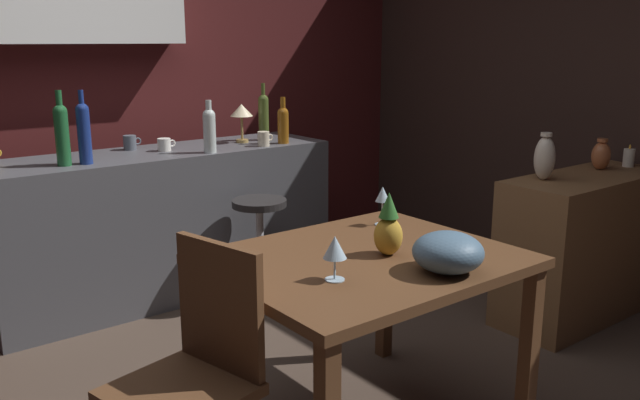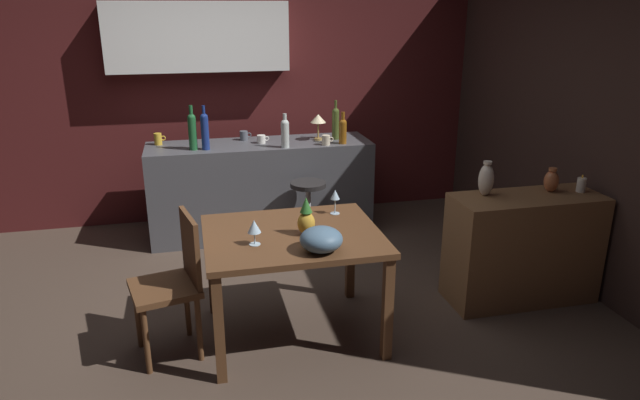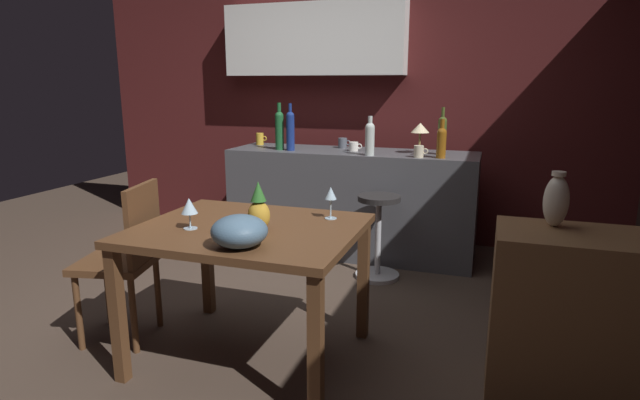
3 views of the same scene
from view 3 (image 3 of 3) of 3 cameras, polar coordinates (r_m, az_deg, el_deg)
The scene contains 22 objects.
ground_plane at distance 3.32m, azimuth -7.01°, elevation -13.27°, with size 9.00×9.00×0.00m, color #47382D.
wall_kitchen_back at distance 4.95m, azimuth 2.54°, elevation 12.35°, with size 5.20×0.33×2.60m.
dining_table at distance 2.69m, azimuth -7.95°, elevation -4.79°, with size 1.13×0.94×0.74m.
kitchen_counter at distance 4.44m, azimuth 3.48°, elevation -0.26°, with size 2.10×0.60×0.90m, color #4C4C51.
sideboard_cabinet at distance 2.68m, azimuth 30.54°, elevation -12.08°, with size 1.10×0.44×0.82m, color brown.
chair_near_window at distance 3.11m, azimuth -20.75°, elevation -5.80°, with size 0.48×0.48×0.92m.
bar_stool at distance 3.90m, azimuth 6.51°, elevation -3.83°, with size 0.34×0.34×0.64m.
wine_glass_left at distance 2.65m, azimuth -14.39°, elevation -0.73°, with size 0.08×0.08×0.16m.
wine_glass_right at distance 2.76m, azimuth 1.20°, elevation 0.59°, with size 0.07×0.07×0.18m.
pineapple_centerpiece at distance 2.57m, azimuth -6.85°, elevation -1.08°, with size 0.11×0.11×0.25m.
fruit_bowl at distance 2.32m, azimuth -8.99°, elevation -3.46°, with size 0.26×0.26×0.15m, color slate.
wine_bottle_green at distance 4.42m, azimuth -4.55°, elevation 7.96°, with size 0.07×0.07×0.40m.
wine_bottle_clear at distance 4.07m, azimuth 5.58°, elevation 7.00°, with size 0.07×0.07×0.31m.
wine_bottle_amber at distance 4.02m, azimuth 13.41°, elevation 6.44°, with size 0.07×0.07×0.30m.
wine_bottle_cobalt at distance 4.36m, azimuth -3.33°, elevation 7.90°, with size 0.07×0.07×0.40m.
wine_bottle_olive at distance 4.22m, azimuth 13.46°, elevation 7.20°, with size 0.07×0.07×0.38m.
cup_slate at distance 4.54m, azimuth 2.56°, elevation 6.38°, with size 0.11×0.08×0.09m.
cup_white at distance 4.34m, azimuth 3.80°, elevation 5.98°, with size 0.11×0.08×0.08m.
cup_mustard at distance 4.81m, azimuth -6.71°, elevation 6.79°, with size 0.11×0.07×0.11m.
cup_cream at distance 4.03m, azimuth 10.99°, elevation 5.33°, with size 0.11×0.07×0.09m.
counter_lamp at distance 4.23m, azimuth 11.11°, elevation 7.71°, with size 0.15×0.15×0.25m.
vase_ceramic_ivory at distance 2.56m, azimuth 24.86°, elevation -0.06°, with size 0.11×0.11×0.26m.
Camera 3 is at (1.33, -2.67, 1.46)m, focal length 28.67 mm.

